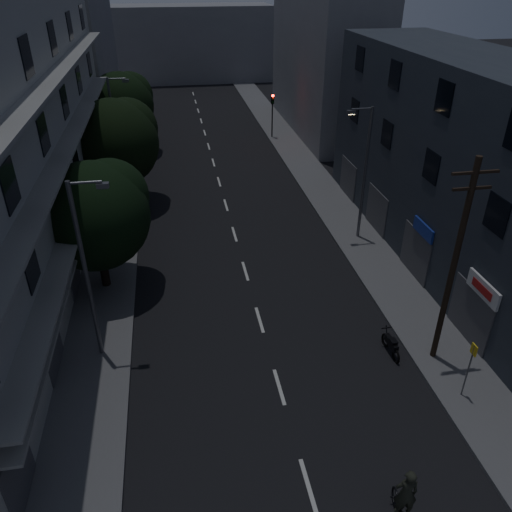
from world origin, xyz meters
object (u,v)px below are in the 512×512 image
object	(u,v)px
motorcycle	(391,345)
utility_pole	(454,262)
bus_stop_sign	(471,361)
cyclist	(403,506)

from	to	relation	value
motorcycle	utility_pole	bearing A→B (deg)	-22.35
utility_pole	motorcycle	world-z (taller)	utility_pole
bus_stop_sign	cyclist	bearing A→B (deg)	-135.70
utility_pole	bus_stop_sign	size ratio (longest dim) A/B	3.56
bus_stop_sign	cyclist	xyz separation A→B (m)	(-4.56, -4.44, -1.08)
cyclist	motorcycle	bearing A→B (deg)	78.83
bus_stop_sign	cyclist	world-z (taller)	bus_stop_sign
utility_pole	bus_stop_sign	bearing A→B (deg)	-89.48
utility_pole	cyclist	bearing A→B (deg)	-123.76
bus_stop_sign	utility_pole	bearing A→B (deg)	90.52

